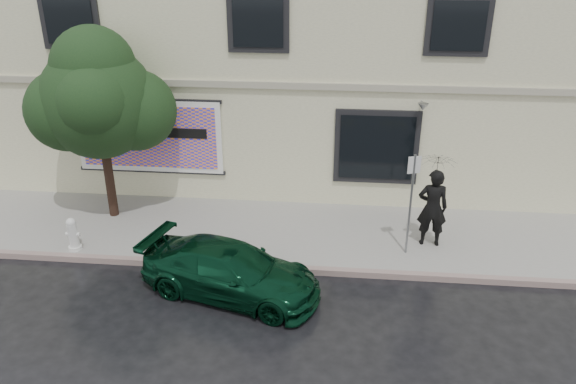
# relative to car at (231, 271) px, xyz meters

# --- Properties ---
(ground) EXTENTS (90.00, 90.00, 0.00)m
(ground) POSITION_rel_car_xyz_m (0.05, -0.52, -0.58)
(ground) COLOR black
(ground) RESTS_ON ground
(sidewalk) EXTENTS (20.00, 3.50, 0.15)m
(sidewalk) POSITION_rel_car_xyz_m (0.05, 2.73, -0.51)
(sidewalk) COLOR gray
(sidewalk) RESTS_ON ground
(curb) EXTENTS (20.00, 0.18, 0.16)m
(curb) POSITION_rel_car_xyz_m (0.05, 0.98, -0.51)
(curb) COLOR gray
(curb) RESTS_ON ground
(building) EXTENTS (20.00, 8.12, 7.00)m
(building) POSITION_rel_car_xyz_m (0.06, 8.47, 2.92)
(building) COLOR beige
(building) RESTS_ON ground
(billboard) EXTENTS (4.30, 0.16, 2.20)m
(billboard) POSITION_rel_car_xyz_m (-3.15, 4.40, 1.47)
(billboard) COLOR white
(billboard) RESTS_ON ground
(car) EXTENTS (4.32, 2.78, 1.16)m
(car) POSITION_rel_car_xyz_m (0.00, 0.00, 0.00)
(car) COLOR black
(car) RESTS_ON ground
(pedestrian) EXTENTS (0.74, 0.50, 2.01)m
(pedestrian) POSITION_rel_car_xyz_m (4.58, 2.41, 0.57)
(pedestrian) COLOR black
(pedestrian) RESTS_ON sidewalk
(umbrella) EXTENTS (1.20, 1.20, 0.69)m
(umbrella) POSITION_rel_car_xyz_m (4.58, 2.41, 1.93)
(umbrella) COLOR black
(umbrella) RESTS_ON pedestrian
(street_tree) EXTENTS (2.93, 2.93, 4.69)m
(street_tree) POSITION_rel_car_xyz_m (-3.92, 3.20, 2.78)
(street_tree) COLOR #321C16
(street_tree) RESTS_ON sidewalk
(fire_hydrant) EXTENTS (0.35, 0.33, 0.85)m
(fire_hydrant) POSITION_rel_car_xyz_m (-4.17, 1.28, -0.02)
(fire_hydrant) COLOR silver
(fire_hydrant) RESTS_ON sidewalk
(sign_pole) EXTENTS (0.31, 0.12, 2.56)m
(sign_pole) POSITION_rel_car_xyz_m (3.97, 1.91, 1.11)
(sign_pole) COLOR gray
(sign_pole) RESTS_ON sidewalk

